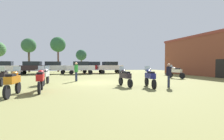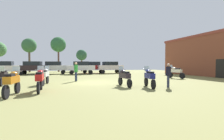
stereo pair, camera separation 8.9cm
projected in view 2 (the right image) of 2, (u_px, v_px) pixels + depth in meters
name	position (u px, v px, depth m)	size (l,w,h in m)	color
ground_plane	(93.00, 83.00, 14.23)	(44.00, 52.00, 0.02)	olive
motorcycle_1	(124.00, 77.00, 11.78)	(0.62, 2.15, 1.44)	black
motorcycle_2	(12.00, 82.00, 8.23)	(0.62, 2.19, 1.49)	black
motorcycle_3	(149.00, 77.00, 11.20)	(0.72, 2.14, 1.47)	black
motorcycle_4	(176.00, 72.00, 18.30)	(0.75, 2.24, 1.50)	black
motorcycle_6	(45.00, 75.00, 12.76)	(0.64, 2.12, 1.49)	black
motorcycle_7	(40.00, 79.00, 9.51)	(0.62, 2.31, 1.51)	black
motorcycle_8	(4.00, 76.00, 12.43)	(0.62, 2.24, 1.47)	black
car_1	(93.00, 66.00, 28.34)	(4.56, 2.56, 2.00)	black
car_2	(54.00, 67.00, 26.26)	(4.43, 2.12, 2.00)	black
car_3	(3.00, 67.00, 23.54)	(4.35, 1.93, 2.00)	black
car_4	(81.00, 67.00, 25.87)	(4.46, 2.23, 2.00)	black
car_5	(33.00, 67.00, 24.83)	(4.50, 2.35, 2.00)	black
car_6	(110.00, 67.00, 28.03)	(4.35, 1.92, 2.00)	black
person_1	(168.00, 73.00, 11.27)	(0.48, 0.48, 1.66)	#272D47
person_2	(76.00, 70.00, 15.16)	(0.43, 0.43, 1.78)	#1F2B48
tree_1	(82.00, 55.00, 35.38)	(2.33, 2.33, 4.71)	brown
tree_2	(29.00, 46.00, 31.39)	(2.72, 2.72, 6.53)	brown
tree_6	(58.00, 45.00, 32.83)	(3.01, 3.01, 7.03)	brown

